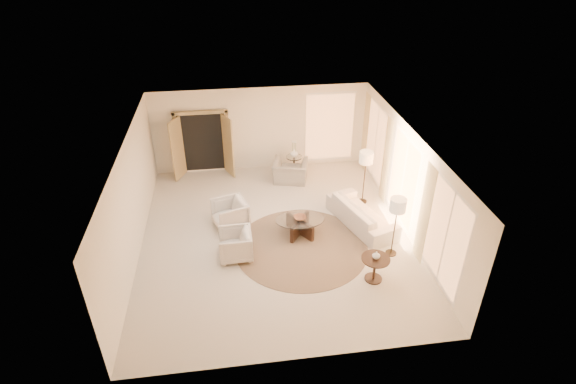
{
  "coord_description": "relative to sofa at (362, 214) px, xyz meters",
  "views": [
    {
      "loc": [
        -1.0,
        -9.66,
        7.21
      ],
      "look_at": [
        0.4,
        0.4,
        1.1
      ],
      "focal_mm": 28.0,
      "sensor_mm": 36.0,
      "label": 1
    }
  ],
  "objects": [
    {
      "name": "window_back_corner",
      "position": [
        -0.13,
        3.74,
        1.01
      ],
      "size": [
        1.7,
        0.1,
        2.4
      ],
      "primitive_type": null,
      "color": "#F9A763",
      "rests_on": "room"
    },
    {
      "name": "accent_chair",
      "position": [
        -1.6,
        2.69,
        0.13
      ],
      "size": [
        1.22,
        0.95,
        0.95
      ],
      "primitive_type": "imported",
      "rotation": [
        0.0,
        0.0,
        2.89
      ],
      "color": "gray",
      "rests_on": "room"
    },
    {
      "name": "bowl",
      "position": [
        -1.77,
        -0.21,
        0.18
      ],
      "size": [
        0.35,
        0.35,
        0.08
      ],
      "primitive_type": "imported",
      "rotation": [
        0.0,
        0.0,
        0.12
      ],
      "color": "brown",
      "rests_on": "coffee_table"
    },
    {
      "name": "floor_lamp_near",
      "position": [
        0.35,
        1.13,
        1.07
      ],
      "size": [
        0.4,
        0.4,
        1.66
      ],
      "rotation": [
        0.0,
        0.0,
        0.35
      ],
      "color": "black",
      "rests_on": "room"
    },
    {
      "name": "side_vase",
      "position": [
        -1.41,
        3.19,
        0.41
      ],
      "size": [
        0.33,
        0.33,
        0.27
      ],
      "primitive_type": "imported",
      "rotation": [
        0.0,
        0.0,
        0.35
      ],
      "color": "white",
      "rests_on": "side_table"
    },
    {
      "name": "windows_right",
      "position": [
        1.02,
        -0.11,
        1.01
      ],
      "size": [
        0.1,
        6.4,
        2.4
      ],
      "primitive_type": null,
      "color": "#F9A763",
      "rests_on": "room"
    },
    {
      "name": "end_table",
      "position": [
        -0.34,
        -2.22,
        0.09
      ],
      "size": [
        0.66,
        0.66,
        0.63
      ],
      "rotation": [
        0.0,
        0.0,
        -0.19
      ],
      "color": "black",
      "rests_on": "room"
    },
    {
      "name": "french_doors",
      "position": [
        -4.33,
        3.61,
        0.73
      ],
      "size": [
        1.95,
        0.66,
        2.16
      ],
      "color": "tan",
      "rests_on": "room"
    },
    {
      "name": "armchair_left",
      "position": [
        -3.59,
        0.41,
        0.1
      ],
      "size": [
        1.01,
        1.05,
        0.88
      ],
      "primitive_type": "imported",
      "rotation": [
        0.0,
        0.0,
        -1.27
      ],
      "color": "beige",
      "rests_on": "room"
    },
    {
      "name": "end_vase",
      "position": [
        -0.34,
        -2.22,
        0.38
      ],
      "size": [
        0.19,
        0.19,
        0.19
      ],
      "primitive_type": "imported",
      "rotation": [
        0.0,
        0.0,
        -0.04
      ],
      "color": "white",
      "rests_on": "end_table"
    },
    {
      "name": "curtains_right",
      "position": [
        0.97,
        0.79,
        0.96
      ],
      "size": [
        0.06,
        5.2,
        2.6
      ],
      "primitive_type": null,
      "color": "beige",
      "rests_on": "room"
    },
    {
      "name": "floor_lamp_far",
      "position": [
        0.39,
        -1.36,
        1.05
      ],
      "size": [
        0.4,
        0.4,
        1.63
      ],
      "rotation": [
        0.0,
        0.0,
        -0.06
      ],
      "color": "black",
      "rests_on": "room"
    },
    {
      "name": "sofa",
      "position": [
        0.0,
        0.0,
        0.0
      ],
      "size": [
        1.61,
        2.49,
        0.68
      ],
      "primitive_type": "imported",
      "rotation": [
        0.0,
        0.0,
        1.9
      ],
      "color": "beige",
      "rests_on": "room"
    },
    {
      "name": "room",
      "position": [
        -2.43,
        -0.21,
        1.06
      ],
      "size": [
        7.04,
        8.04,
        2.83
      ],
      "color": "beige",
      "rests_on": "ground"
    },
    {
      "name": "area_rug",
      "position": [
        -1.82,
        -0.78,
        -0.33
      ],
      "size": [
        3.71,
        3.71,
        0.01
      ],
      "primitive_type": "cylinder",
      "rotation": [
        0.0,
        0.0,
        0.08
      ],
      "color": "#413023",
      "rests_on": "room"
    },
    {
      "name": "side_table",
      "position": [
        -1.41,
        3.19,
        0.03
      ],
      "size": [
        0.53,
        0.53,
        0.62
      ],
      "rotation": [
        0.0,
        0.0,
        -0.36
      ],
      "color": "black",
      "rests_on": "room"
    },
    {
      "name": "armchair_right",
      "position": [
        -3.51,
        -0.93,
        0.07
      ],
      "size": [
        0.76,
        0.81,
        0.82
      ],
      "primitive_type": "imported",
      "rotation": [
        0.0,
        0.0,
        -1.56
      ],
      "color": "beige",
      "rests_on": "room"
    },
    {
      "name": "coffee_table",
      "position": [
        -1.77,
        -0.21,
        -0.04
      ],
      "size": [
        1.32,
        1.32,
        0.48
      ],
      "rotation": [
        0.0,
        0.0,
        0.0
      ],
      "color": "black",
      "rests_on": "room"
    }
  ]
}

